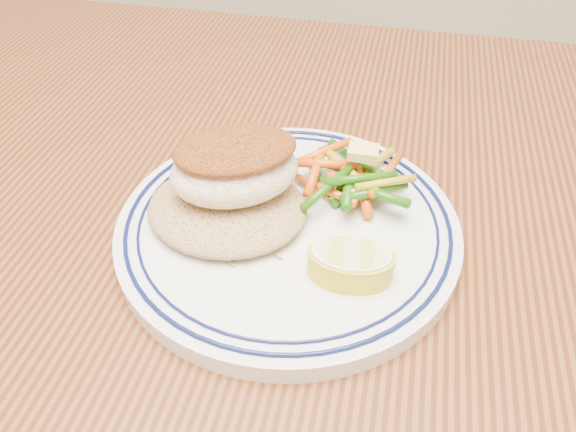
{
  "coord_description": "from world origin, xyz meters",
  "views": [
    {
      "loc": [
        0.05,
        -0.25,
        1.04
      ],
      "look_at": [
        -0.02,
        0.05,
        0.77
      ],
      "focal_mm": 35.0,
      "sensor_mm": 36.0,
      "label": 1
    }
  ],
  "objects_px": {
    "dining_table": "(299,368)",
    "vegetable_pile": "(354,178)",
    "lemon_wedge": "(351,262)",
    "fish_fillet": "(235,166)",
    "plate": "(288,227)",
    "rice_pilaf": "(227,205)"
  },
  "relations": [
    {
      "from": "dining_table",
      "to": "plate",
      "type": "distance_m",
      "value": 0.12
    },
    {
      "from": "rice_pilaf",
      "to": "plate",
      "type": "bearing_deg",
      "value": 5.61
    },
    {
      "from": "dining_table",
      "to": "plate",
      "type": "xyz_separation_m",
      "value": [
        -0.02,
        0.05,
        0.11
      ]
    },
    {
      "from": "dining_table",
      "to": "vegetable_pile",
      "type": "distance_m",
      "value": 0.16
    },
    {
      "from": "dining_table",
      "to": "fish_fillet",
      "type": "height_order",
      "value": "fish_fillet"
    },
    {
      "from": "vegetable_pile",
      "to": "lemon_wedge",
      "type": "distance_m",
      "value": 0.09
    },
    {
      "from": "plate",
      "to": "fish_fillet",
      "type": "distance_m",
      "value": 0.06
    },
    {
      "from": "fish_fillet",
      "to": "vegetable_pile",
      "type": "xyz_separation_m",
      "value": [
        0.08,
        0.04,
        -0.03
      ]
    },
    {
      "from": "rice_pilaf",
      "to": "lemon_wedge",
      "type": "relative_size",
      "value": 2.02
    },
    {
      "from": "vegetable_pile",
      "to": "lemon_wedge",
      "type": "xyz_separation_m",
      "value": [
        0.01,
        -0.09,
        -0.0
      ]
    },
    {
      "from": "lemon_wedge",
      "to": "fish_fillet",
      "type": "bearing_deg",
      "value": 151.55
    },
    {
      "from": "fish_fillet",
      "to": "lemon_wedge",
      "type": "xyz_separation_m",
      "value": [
        0.09,
        -0.05,
        -0.03
      ]
    },
    {
      "from": "plate",
      "to": "vegetable_pile",
      "type": "distance_m",
      "value": 0.06
    },
    {
      "from": "rice_pilaf",
      "to": "vegetable_pile",
      "type": "bearing_deg",
      "value": 29.16
    },
    {
      "from": "plate",
      "to": "fish_fillet",
      "type": "xyz_separation_m",
      "value": [
        -0.04,
        0.01,
        0.05
      ]
    },
    {
      "from": "fish_fillet",
      "to": "vegetable_pile",
      "type": "distance_m",
      "value": 0.09
    },
    {
      "from": "fish_fillet",
      "to": "lemon_wedge",
      "type": "distance_m",
      "value": 0.11
    },
    {
      "from": "rice_pilaf",
      "to": "fish_fillet",
      "type": "xyz_separation_m",
      "value": [
        0.0,
        0.01,
        0.03
      ]
    },
    {
      "from": "dining_table",
      "to": "plate",
      "type": "height_order",
      "value": "plate"
    },
    {
      "from": "plate",
      "to": "dining_table",
      "type": "bearing_deg",
      "value": -68.27
    },
    {
      "from": "rice_pilaf",
      "to": "lemon_wedge",
      "type": "xyz_separation_m",
      "value": [
        0.1,
        -0.04,
        0.0
      ]
    },
    {
      "from": "plate",
      "to": "lemon_wedge",
      "type": "distance_m",
      "value": 0.07
    }
  ]
}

